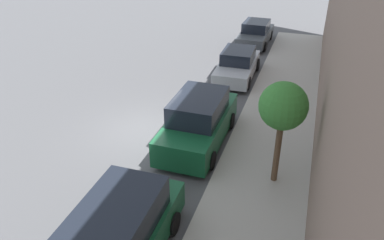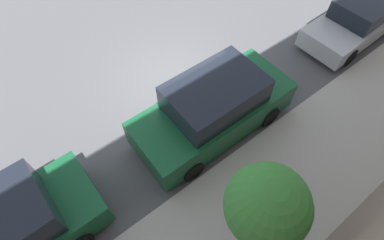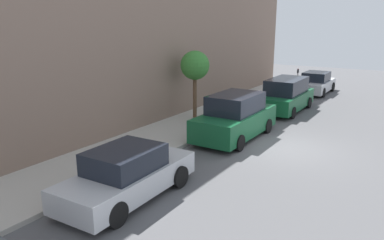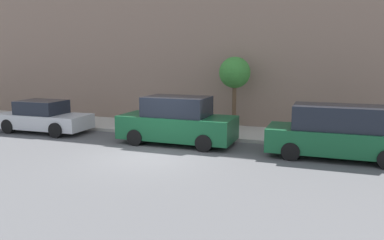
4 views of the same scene
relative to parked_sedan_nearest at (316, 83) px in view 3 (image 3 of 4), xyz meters
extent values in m
plane|color=#515154|center=(-2.28, 13.08, -0.72)|extent=(60.00, 60.00, 0.00)
cube|color=#B2ADA3|center=(2.79, 13.08, -0.65)|extent=(3.14, 32.00, 0.15)
cube|color=#846B5B|center=(5.36, 13.08, 5.10)|extent=(2.00, 32.00, 11.64)
cube|color=#B7BABF|center=(0.00, -0.03, -0.16)|extent=(1.87, 4.53, 0.68)
cube|color=black|center=(0.00, 0.07, 0.50)|extent=(1.62, 2.13, 0.64)
cylinder|color=black|center=(-0.85, 1.37, -0.39)|extent=(0.22, 0.67, 0.67)
cylinder|color=black|center=(0.85, 1.37, -0.39)|extent=(0.22, 0.67, 0.67)
cylinder|color=black|center=(-0.85, -1.42, -0.39)|extent=(0.22, 0.67, 0.67)
cylinder|color=black|center=(0.85, -1.42, -0.39)|extent=(0.22, 0.67, 0.67)
cube|color=#14512D|center=(-0.06, 6.67, -0.08)|extent=(1.97, 4.93, 0.84)
cube|color=black|center=(-0.06, 6.67, 0.76)|extent=(1.71, 3.12, 0.84)
cylinder|color=black|center=(-0.96, 8.19, -0.40)|extent=(0.22, 0.65, 0.65)
cylinder|color=black|center=(0.84, 8.19, -0.40)|extent=(0.22, 0.65, 0.65)
cylinder|color=black|center=(-0.96, 5.15, -0.40)|extent=(0.22, 0.65, 0.65)
cylinder|color=black|center=(0.84, 5.15, -0.40)|extent=(0.22, 0.65, 0.65)
cube|color=#14512D|center=(0.08, 12.91, -0.02)|extent=(1.97, 4.80, 0.96)
cube|color=black|center=(0.08, 12.91, 0.86)|extent=(1.73, 2.60, 0.80)
cylinder|color=black|center=(-0.85, 14.40, -0.39)|extent=(0.22, 0.67, 0.67)
cylinder|color=black|center=(1.01, 14.40, -0.39)|extent=(0.22, 0.67, 0.67)
cylinder|color=black|center=(-0.85, 11.42, -0.39)|extent=(0.22, 0.67, 0.67)
cylinder|color=black|center=(1.01, 11.42, -0.39)|extent=(0.22, 0.67, 0.67)
cube|color=#B7BABF|center=(0.08, 19.87, -0.16)|extent=(1.92, 4.55, 0.68)
cube|color=black|center=(0.08, 19.97, 0.50)|extent=(1.64, 2.14, 0.64)
cylinder|color=black|center=(-0.77, 21.26, -0.38)|extent=(0.22, 0.69, 0.69)
cylinder|color=black|center=(0.93, 21.26, -0.38)|extent=(0.22, 0.69, 0.69)
cylinder|color=black|center=(-0.77, 18.47, -0.38)|extent=(0.22, 0.69, 0.69)
cylinder|color=black|center=(0.93, 18.47, -0.38)|extent=(0.22, 0.69, 0.69)
cylinder|color=#ADADB2|center=(1.67, -0.98, -0.03)|extent=(0.07, 0.07, 1.08)
cube|color=#2D2D33|center=(1.67, -0.98, 0.65)|extent=(0.11, 0.15, 0.28)
cube|color=red|center=(1.67, -0.98, 0.81)|extent=(0.04, 0.09, 0.05)
cylinder|color=brown|center=(3.22, 11.28, 0.59)|extent=(0.20, 0.20, 2.32)
sphere|color=#387F33|center=(3.22, 11.28, 2.15)|extent=(1.48, 1.48, 1.48)
camera|label=1|loc=(3.76, 1.05, 7.15)|focal=35.00mm
camera|label=2|loc=(3.76, 9.28, 7.05)|focal=28.00mm
camera|label=3|loc=(-6.92, 27.33, 4.26)|focal=35.00mm
camera|label=4|loc=(-14.06, 6.96, 2.81)|focal=35.00mm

